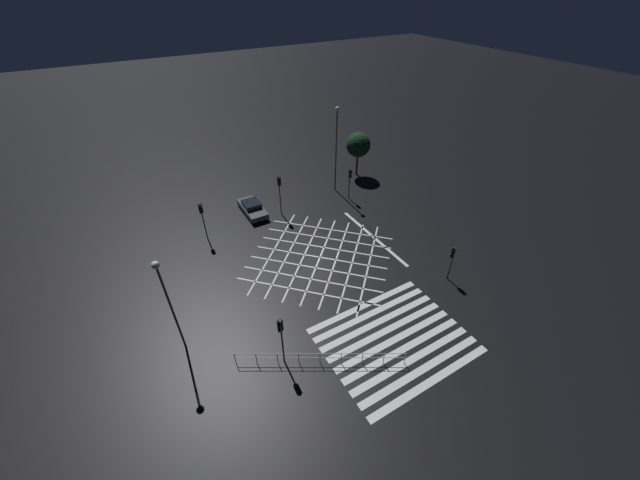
# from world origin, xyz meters

# --- Properties ---
(ground_plane) EXTENTS (200.00, 200.00, 0.00)m
(ground_plane) POSITION_xyz_m (0.00, 0.00, 0.00)
(ground_plane) COLOR black
(road_markings) EXTENTS (14.69, 21.43, 0.01)m
(road_markings) POSITION_xyz_m (0.25, -6.40, 0.00)
(road_markings) COLOR silver
(road_markings) RESTS_ON ground_plane
(traffic_light_ne_cross) EXTENTS (0.36, 0.39, 3.54)m
(traffic_light_ne_cross) POSITION_xyz_m (7.93, 7.19, 2.53)
(traffic_light_ne_cross) COLOR #424244
(traffic_light_ne_cross) RESTS_ON ground_plane
(traffic_light_nw_cross) EXTENTS (0.36, 0.39, 3.87)m
(traffic_light_nw_cross) POSITION_xyz_m (-7.84, 7.74, 2.77)
(traffic_light_nw_cross) COLOR #424244
(traffic_light_nw_cross) RESTS_ON ground_plane
(traffic_light_se_cross) EXTENTS (0.36, 0.39, 3.20)m
(traffic_light_se_cross) POSITION_xyz_m (7.75, -7.53, 2.29)
(traffic_light_se_cross) COLOR #424244
(traffic_light_se_cross) RESTS_ON ground_plane
(traffic_light_median_north) EXTENTS (0.36, 0.39, 4.35)m
(traffic_light_median_north) POSITION_xyz_m (0.05, 8.03, 3.10)
(traffic_light_median_north) COLOR #424244
(traffic_light_median_north) RESTS_ON ground_plane
(traffic_light_sw_cross) EXTENTS (0.36, 0.39, 3.96)m
(traffic_light_sw_cross) POSITION_xyz_m (-7.32, -7.83, 2.83)
(traffic_light_sw_cross) COLOR #424244
(traffic_light_sw_cross) RESTS_ON ground_plane
(street_lamp_east) EXTENTS (0.47, 0.47, 7.58)m
(street_lamp_east) POSITION_xyz_m (-12.62, -3.50, 5.17)
(street_lamp_east) COLOR #424244
(street_lamp_east) RESTS_ON ground_plane
(street_lamp_west) EXTENTS (0.45, 0.45, 9.46)m
(street_lamp_west) POSITION_xyz_m (7.61, 9.62, 6.14)
(street_lamp_west) COLOR #424244
(street_lamp_west) RESTS_ON ground_plane
(street_tree_near) EXTENTS (2.89, 2.89, 5.27)m
(street_tree_near) POSITION_xyz_m (12.01, 11.63, 3.81)
(street_tree_near) COLOR #473323
(street_tree_near) RESTS_ON ground_plane
(waiting_car) EXTENTS (1.85, 4.46, 1.25)m
(waiting_car) POSITION_xyz_m (-2.44, 9.83, 0.59)
(waiting_car) COLOR #474C51
(waiting_car) RESTS_ON ground_plane
(pedestrian_railing) EXTENTS (9.50, 5.55, 1.05)m
(pedestrian_railing) POSITION_xyz_m (-5.37, -9.22, 0.67)
(pedestrian_railing) COLOR #B7B7BC
(pedestrian_railing) RESTS_ON ground_plane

